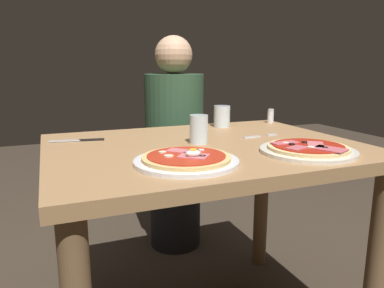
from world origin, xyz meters
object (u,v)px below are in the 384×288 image
object	(u,v)px
pizza_foreground	(186,159)
diner_person	(175,150)
dining_table	(204,179)
salt_shaker	(271,116)
water_glass_near	(222,118)
knife	(81,140)
fork	(257,136)
pizza_across_left	(308,149)
water_glass_far	(199,131)

from	to	relation	value
pizza_foreground	diner_person	world-z (taller)	diner_person
dining_table	salt_shaker	size ratio (longest dim) A/B	16.02
water_glass_near	diner_person	xyz separation A→B (m)	(-0.08, 0.41, -0.23)
water_glass_near	knife	xyz separation A→B (m)	(-0.62, -0.09, -0.04)
pizza_foreground	knife	xyz separation A→B (m)	(-0.25, 0.44, -0.01)
knife	diner_person	bearing A→B (deg)	43.19
fork	knife	xyz separation A→B (m)	(-0.64, 0.17, 0.00)
water_glass_near	knife	bearing A→B (deg)	-171.67
pizza_foreground	pizza_across_left	world-z (taller)	pizza_foreground
pizza_across_left	knife	world-z (taller)	pizza_across_left
pizza_foreground	fork	distance (m)	0.48
water_glass_near	water_glass_far	xyz separation A→B (m)	(-0.24, -0.29, 0.00)
water_glass_near	fork	world-z (taller)	water_glass_near
knife	diner_person	distance (m)	0.76
water_glass_far	fork	xyz separation A→B (m)	(0.26, 0.02, -0.04)
knife	salt_shaker	bearing A→B (deg)	6.84
pizza_across_left	salt_shaker	world-z (taller)	salt_shaker
water_glass_near	diner_person	distance (m)	0.48
water_glass_far	pizza_across_left	bearing A→B (deg)	-44.49
water_glass_far	salt_shaker	xyz separation A→B (m)	(0.51, 0.31, -0.01)
dining_table	water_glass_far	distance (m)	0.17
diner_person	pizza_foreground	bearing A→B (deg)	72.86
water_glass_near	water_glass_far	bearing A→B (deg)	-129.13
dining_table	diner_person	distance (m)	0.74
dining_table	pizza_across_left	bearing A→B (deg)	-43.51
fork	diner_person	bearing A→B (deg)	98.86
pizza_across_left	salt_shaker	xyz separation A→B (m)	(0.24, 0.57, 0.02)
pizza_across_left	water_glass_far	xyz separation A→B (m)	(-0.27, 0.26, 0.03)
fork	diner_person	size ratio (longest dim) A/B	0.13
knife	diner_person	xyz separation A→B (m)	(0.54, 0.50, -0.20)
dining_table	pizza_foreground	distance (m)	0.30
pizza_foreground	water_glass_far	bearing A→B (deg)	59.82
dining_table	diner_person	size ratio (longest dim) A/B	0.91
water_glass_near	knife	size ratio (longest dim) A/B	0.49
fork	water_glass_near	bearing A→B (deg)	94.77
water_glass_near	diner_person	bearing A→B (deg)	101.43
water_glass_near	salt_shaker	world-z (taller)	water_glass_near
pizza_foreground	knife	distance (m)	0.50
pizza_foreground	diner_person	size ratio (longest dim) A/B	0.25
water_glass_near	salt_shaker	size ratio (longest dim) A/B	1.43
water_glass_near	salt_shaker	bearing A→B (deg)	3.38
fork	diner_person	world-z (taller)	diner_person
water_glass_near	diner_person	size ratio (longest dim) A/B	0.08
knife	salt_shaker	world-z (taller)	salt_shaker
pizza_foreground	fork	world-z (taller)	pizza_foreground
dining_table	diner_person	bearing A→B (deg)	79.17
pizza_across_left	diner_person	distance (m)	0.99
fork	salt_shaker	distance (m)	0.38
dining_table	pizza_across_left	distance (m)	0.37
dining_table	fork	world-z (taller)	fork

